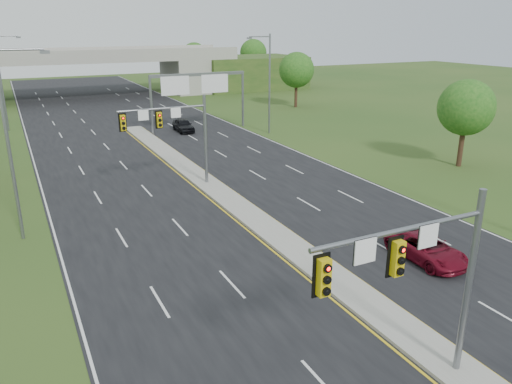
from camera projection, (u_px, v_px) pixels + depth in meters
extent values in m
plane|color=#284819|center=(455.00, 371.00, 18.14)|extent=(240.00, 240.00, 0.00)
cube|color=black|center=(169.00, 156.00, 47.82)|extent=(24.00, 160.00, 0.02)
cube|color=gray|center=(216.00, 190.00, 37.62)|extent=(2.00, 54.00, 0.16)
cube|color=gold|center=(202.00, 193.00, 37.15)|extent=(0.12, 54.00, 0.01)
cube|color=gold|center=(230.00, 189.00, 38.12)|extent=(0.12, 54.00, 0.01)
cube|color=silver|center=(36.00, 171.00, 42.83)|extent=(0.12, 160.00, 0.01)
cube|color=silver|center=(277.00, 143.00, 52.80)|extent=(0.12, 160.00, 0.01)
cylinder|color=slate|center=(468.00, 286.00, 17.02)|extent=(0.24, 0.24, 7.00)
cylinder|color=slate|center=(403.00, 230.00, 14.78)|extent=(6.50, 0.16, 0.16)
cube|color=gold|center=(398.00, 258.00, 14.67)|extent=(0.35, 0.25, 1.10)
cube|color=gold|center=(324.00, 277.00, 13.58)|extent=(0.35, 0.25, 1.10)
cube|color=black|center=(394.00, 257.00, 14.79)|extent=(0.55, 0.04, 1.30)
cube|color=black|center=(321.00, 275.00, 13.70)|extent=(0.55, 0.04, 1.30)
sphere|color=#FF0C05|center=(402.00, 249.00, 14.45)|extent=(0.20, 0.20, 0.20)
sphere|color=#FF0C05|center=(327.00, 268.00, 13.35)|extent=(0.20, 0.20, 0.20)
cube|color=white|center=(365.00, 251.00, 14.21)|extent=(0.75, 0.04, 0.75)
cube|color=white|center=(428.00, 236.00, 15.22)|extent=(0.75, 0.04, 0.75)
cylinder|color=slate|center=(206.00, 141.00, 38.22)|extent=(0.24, 0.24, 7.00)
cylinder|color=slate|center=(162.00, 109.00, 35.99)|extent=(6.50, 0.16, 0.16)
cube|color=gold|center=(159.00, 120.00, 35.88)|extent=(0.35, 0.25, 1.10)
cube|color=gold|center=(123.00, 123.00, 34.78)|extent=(0.35, 0.25, 1.10)
cube|color=black|center=(159.00, 119.00, 36.00)|extent=(0.55, 0.04, 1.30)
cube|color=black|center=(123.00, 122.00, 34.90)|extent=(0.55, 0.04, 1.30)
sphere|color=#FF0C05|center=(160.00, 115.00, 35.66)|extent=(0.20, 0.20, 0.20)
sphere|color=#FF0C05|center=(123.00, 118.00, 34.56)|extent=(0.20, 0.20, 0.20)
cube|color=white|center=(143.00, 115.00, 35.41)|extent=(0.75, 0.04, 0.75)
cube|color=white|center=(176.00, 113.00, 36.43)|extent=(0.75, 0.04, 0.75)
cylinder|color=slate|center=(151.00, 106.00, 55.76)|extent=(0.28, 0.28, 6.60)
cylinder|color=slate|center=(243.00, 99.00, 60.53)|extent=(0.28, 0.28, 6.60)
cube|color=slate|center=(198.00, 74.00, 57.12)|extent=(11.50, 0.35, 0.35)
cube|color=#0B5222|center=(175.00, 86.00, 56.10)|extent=(3.20, 0.08, 2.00)
cube|color=#0B5222|center=(215.00, 84.00, 58.12)|extent=(3.20, 0.08, 2.00)
cube|color=silver|center=(175.00, 86.00, 56.05)|extent=(3.30, 0.03, 2.10)
cube|color=silver|center=(215.00, 84.00, 58.08)|extent=(3.30, 0.03, 2.10)
cube|color=gray|center=(185.00, 75.00, 92.21)|extent=(6.00, 12.00, 6.00)
cube|color=#284819|center=(248.00, 72.00, 97.70)|extent=(20.00, 14.00, 6.00)
cube|color=gray|center=(88.00, 58.00, 83.88)|extent=(50.00, 12.00, 1.20)
cube|color=gray|center=(93.00, 53.00, 78.62)|extent=(50.00, 0.40, 0.90)
cube|color=gray|center=(82.00, 50.00, 88.46)|extent=(50.00, 0.40, 0.90)
cylinder|color=slate|center=(9.00, 147.00, 27.64)|extent=(0.20, 0.20, 11.00)
cylinder|color=slate|center=(19.00, 50.00, 26.51)|extent=(2.50, 0.12, 0.12)
cube|color=slate|center=(45.00, 52.00, 27.08)|extent=(0.50, 0.25, 0.18)
cylinder|color=slate|center=(1.00, 83.00, 57.33)|extent=(0.20, 0.20, 11.00)
cylinder|color=slate|center=(6.00, 36.00, 56.19)|extent=(2.50, 0.12, 0.12)
cube|color=slate|center=(18.00, 37.00, 56.77)|extent=(0.50, 0.25, 0.18)
cylinder|color=slate|center=(270.00, 85.00, 56.01)|extent=(0.20, 0.20, 11.00)
cylinder|color=slate|center=(260.00, 37.00, 53.81)|extent=(2.50, 0.12, 0.12)
cube|color=slate|center=(249.00, 38.00, 53.33)|extent=(0.50, 0.25, 0.18)
cylinder|color=#382316|center=(461.00, 144.00, 43.75)|extent=(0.44, 0.44, 4.00)
sphere|color=#164C14|center=(466.00, 107.00, 42.73)|extent=(4.80, 4.80, 4.80)
cylinder|color=#382316|center=(296.00, 93.00, 75.09)|extent=(0.44, 0.44, 4.25)
sphere|color=#164C14|center=(297.00, 70.00, 74.00)|extent=(5.20, 5.20, 5.20)
cylinder|color=#382316|center=(195.00, 72.00, 107.32)|extent=(0.44, 0.44, 4.25)
sphere|color=#164C14|center=(194.00, 56.00, 106.23)|extent=(5.60, 5.60, 5.60)
cylinder|color=#382316|center=(253.00, 69.00, 113.19)|extent=(0.44, 0.44, 4.50)
sphere|color=#164C14|center=(253.00, 53.00, 112.04)|extent=(6.00, 6.00, 6.00)
imported|color=maroon|center=(427.00, 249.00, 26.46)|extent=(2.30, 4.85, 1.34)
imported|color=black|center=(183.00, 125.00, 58.29)|extent=(1.89, 4.41, 1.48)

